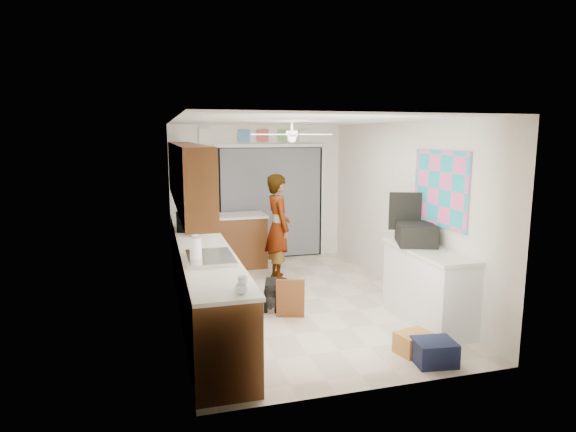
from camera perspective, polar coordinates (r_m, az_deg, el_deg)
floor at (r=6.90m, az=0.91°, el=-10.00°), size 5.00×5.00×0.00m
ceiling at (r=6.51m, az=0.97°, el=11.23°), size 5.00×5.00×0.00m
wall_back at (r=8.99m, az=-3.61°, el=2.76°), size 3.20×0.00×3.20m
wall_front at (r=4.30m, az=10.50°, el=-4.85°), size 3.20×0.00×3.20m
wall_left at (r=6.33m, az=-13.09°, el=-0.33°), size 0.00×5.00×5.00m
wall_right at (r=7.21m, az=13.23°, el=0.84°), size 0.00×5.00×5.00m
left_base_cabinets at (r=6.53m, az=-10.17°, el=-7.15°), size 0.60×4.80×0.90m
left_countertop at (r=6.41m, az=-10.21°, el=-3.11°), size 0.62×4.80×0.04m
upper_cabinets at (r=6.47m, az=-11.94°, el=4.83°), size 0.32×4.00×0.80m
sink_basin at (r=5.43m, az=-9.19°, el=-4.99°), size 0.50×0.76×0.06m
faucet at (r=5.40m, az=-11.23°, el=-4.12°), size 0.03×0.03×0.22m
peninsula_base at (r=8.55m, az=-6.14°, el=-3.07°), size 1.00×0.60×0.90m
peninsula_top at (r=8.46m, az=-6.19°, el=0.04°), size 1.04×0.64×0.04m
back_opening_recess at (r=9.04m, az=-2.01°, el=1.54°), size 2.00×0.06×2.10m
curtain_panel at (r=9.00m, az=-1.95°, el=1.50°), size 1.90×0.03×2.05m
door_trim_left at (r=8.83m, az=-8.41°, el=1.25°), size 0.06×0.04×2.10m
door_trim_right at (r=9.30m, az=4.15°, el=1.75°), size 0.06×0.04×2.10m
door_trim_head at (r=8.93m, az=-2.00°, el=8.33°), size 2.10×0.04×0.06m
header_frame_1 at (r=8.85m, az=-5.25°, el=9.45°), size 0.22×0.02×0.22m
header_frame_2 at (r=8.92m, az=-3.01°, el=9.48°), size 0.22×0.02×0.22m
header_frame_3 at (r=9.02m, az=-0.49°, el=9.49°), size 0.22×0.02×0.22m
header_frame_4 at (r=9.13m, az=1.97°, el=9.48°), size 0.22×0.02×0.22m
route66_sign at (r=8.75m, az=-9.82°, el=9.35°), size 0.22×0.02×0.26m
right_counter_base at (r=6.25m, az=16.25°, el=-8.14°), size 0.50×1.40×0.90m
right_counter_top at (r=6.12m, az=16.37°, el=-3.95°), size 0.54×1.44×0.04m
abstract_painting at (r=6.29m, az=17.58°, el=3.10°), size 0.03×1.15×0.95m
ceiling_fan at (r=6.70m, az=0.47°, el=9.65°), size 1.14×1.14×0.24m
microwave at (r=7.17m, az=-11.19°, el=-0.40°), size 0.50×0.63×0.31m
soap_bottle at (r=6.71m, az=-11.09°, el=-1.01°), size 0.15×0.15×0.32m
cup at (r=4.25m, az=-5.60°, el=-8.64°), size 0.13×0.13×0.09m
jar_a at (r=4.36m, az=-5.40°, el=-7.92°), size 0.09×0.09×0.12m
paper_towel_roll at (r=5.32m, az=-10.88°, el=-3.99°), size 0.16×0.16×0.28m
suitcase at (r=6.32m, az=14.89°, el=-2.08°), size 0.64×0.73×0.26m
suitcase_rim at (r=6.34m, az=14.85°, el=-3.05°), size 0.62×0.70×0.02m
suitcase_lid at (r=6.53m, az=13.70°, el=0.56°), size 0.40×0.18×0.50m
cardboard_box at (r=5.49m, az=14.65°, el=-14.32°), size 0.42×0.35×0.23m
navy_crate at (r=5.31m, az=16.94°, el=-15.17°), size 0.44×0.39×0.25m
cabinet_door_panel at (r=6.16m, az=0.28°, el=-9.76°), size 0.38×0.24×0.53m
man at (r=7.70m, az=-1.17°, el=-1.34°), size 0.44×0.64×1.71m
dog at (r=6.52m, az=-1.98°, el=-9.16°), size 0.38×0.60×0.44m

